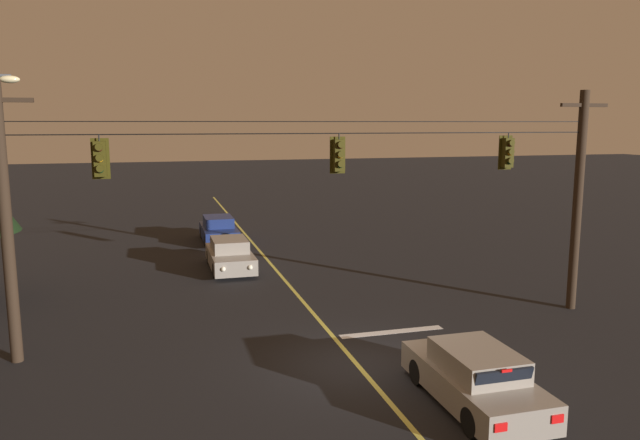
# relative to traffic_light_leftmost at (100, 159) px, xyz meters

# --- Properties ---
(ground_plane) EXTENTS (180.00, 180.00, 0.00)m
(ground_plane) POSITION_rel_traffic_light_leftmost_xyz_m (6.50, -2.69, -5.53)
(ground_plane) COLOR black
(lane_centre_stripe) EXTENTS (0.14, 60.00, 0.01)m
(lane_centre_stripe) POSITION_rel_traffic_light_leftmost_xyz_m (6.50, 6.02, -5.53)
(lane_centre_stripe) COLOR #D1C64C
(lane_centre_stripe) RESTS_ON ground
(stop_bar_paint) EXTENTS (3.40, 0.36, 0.01)m
(stop_bar_paint) POSITION_rel_traffic_light_leftmost_xyz_m (8.40, -0.58, -5.53)
(stop_bar_paint) COLOR silver
(stop_bar_paint) RESTS_ON ground
(signal_span_assembly) EXTENTS (19.72, 0.32, 7.59)m
(signal_span_assembly) POSITION_rel_traffic_light_leftmost_xyz_m (6.50, 0.02, -1.59)
(signal_span_assembly) COLOR #2D2116
(signal_span_assembly) RESTS_ON ground
(traffic_light_leftmost) EXTENTS (0.48, 0.41, 1.22)m
(traffic_light_leftmost) POSITION_rel_traffic_light_leftmost_xyz_m (0.00, 0.00, 0.00)
(traffic_light_leftmost) COLOR black
(traffic_light_left_inner) EXTENTS (0.48, 0.41, 1.22)m
(traffic_light_left_inner) POSITION_rel_traffic_light_leftmost_xyz_m (6.82, 0.00, 0.00)
(traffic_light_left_inner) COLOR black
(traffic_light_centre) EXTENTS (0.48, 0.41, 1.22)m
(traffic_light_centre) POSITION_rel_traffic_light_leftmost_xyz_m (12.62, 0.00, 0.00)
(traffic_light_centre) COLOR black
(car_waiting_near_lane) EXTENTS (1.80, 4.33, 1.39)m
(car_waiting_near_lane) POSITION_rel_traffic_light_leftmost_xyz_m (8.37, -5.68, -4.89)
(car_waiting_near_lane) COLOR gray
(car_waiting_near_lane) RESTS_ON ground
(car_oncoming_lead) EXTENTS (1.80, 4.42, 1.39)m
(car_oncoming_lead) POSITION_rel_traffic_light_leftmost_xyz_m (4.55, 8.99, -4.89)
(car_oncoming_lead) COLOR gray
(car_oncoming_lead) RESTS_ON ground
(car_oncoming_trailing) EXTENTS (1.80, 4.42, 1.39)m
(car_oncoming_trailing) POSITION_rel_traffic_light_leftmost_xyz_m (4.77, 15.57, -4.89)
(car_oncoming_trailing) COLOR navy
(car_oncoming_trailing) RESTS_ON ground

